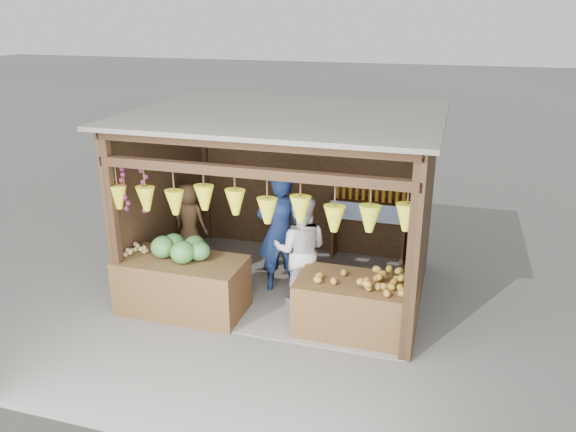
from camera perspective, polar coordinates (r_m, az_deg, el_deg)
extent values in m
plane|color=#514F49|center=(8.72, -0.27, -7.11)|extent=(80.00, 80.00, 0.00)
cube|color=slate|center=(8.71, -0.27, -7.05)|extent=(4.00, 3.00, 0.02)
cube|color=black|center=(9.58, 2.36, 3.80)|extent=(4.00, 0.06, 2.60)
cube|color=black|center=(8.97, -12.60, 2.18)|extent=(0.06, 3.00, 2.60)
cube|color=black|center=(7.89, 13.75, -0.41)|extent=(0.06, 3.00, 2.60)
cube|color=#605B54|center=(7.87, -0.30, 10.19)|extent=(4.30, 3.30, 0.06)
cube|color=black|center=(7.79, -17.29, -1.02)|extent=(0.11, 0.11, 2.60)
cube|color=black|center=(6.55, 12.38, -4.58)|extent=(0.11, 0.11, 2.60)
cube|color=black|center=(10.17, -8.41, 4.56)|extent=(0.11, 0.11, 2.60)
cube|color=black|center=(9.25, 13.98, 2.62)|extent=(0.11, 0.11, 2.60)
cube|color=black|center=(6.63, -3.96, 4.45)|extent=(4.00, 0.12, 0.12)
cube|color=black|center=(6.55, -4.03, 7.31)|extent=(4.00, 0.12, 0.12)
cube|color=#382314|center=(9.27, 8.31, 1.42)|extent=(1.25, 0.30, 0.05)
cube|color=#382314|center=(9.55, 4.69, -1.23)|extent=(0.05, 0.28, 1.05)
cube|color=#382314|center=(9.39, 11.68, -1.96)|extent=(0.05, 0.28, 1.05)
cube|color=blue|center=(9.16, 8.12, 0.35)|extent=(1.25, 0.02, 0.30)
cube|color=#4A2F18|center=(8.02, -10.69, -6.91)|extent=(1.76, 0.85, 0.78)
cube|color=#50321A|center=(7.44, 6.95, -9.14)|extent=(1.55, 0.85, 0.74)
cube|color=black|center=(9.25, -9.70, -4.69)|extent=(0.33, 0.33, 0.31)
imported|color=navy|center=(8.23, -0.82, -1.66)|extent=(0.79, 0.65, 1.87)
imported|color=silver|center=(7.92, 1.29, -3.49)|extent=(0.87, 0.73, 1.63)
imported|color=#4E371F|center=(8.96, -9.97, -0.36)|extent=(0.64, 0.48, 1.18)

